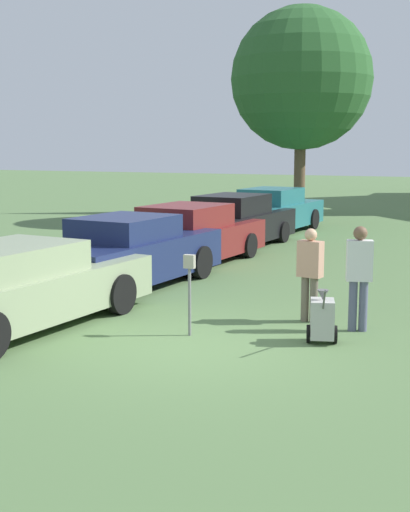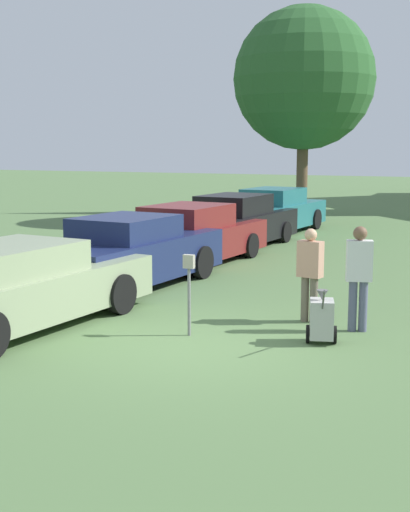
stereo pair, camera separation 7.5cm
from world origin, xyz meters
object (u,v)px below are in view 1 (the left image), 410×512
Objects in this scene: parked_car_black at (235,223)px; parked_car_teal at (273,212)px; parked_car_navy at (129,253)px; parking_meter at (189,279)px; person_supervisor at (359,272)px; equipment_cart at (322,319)px; parked_car_maroon at (189,237)px; person_worker at (310,269)px; parked_car_sage at (18,288)px.

parked_car_teal is (0.00, 3.85, 0.00)m from parked_car_black.
parked_car_black is at bearing 95.74° from parked_car_navy.
person_supervisor is (2.46, 1.34, 0.07)m from parking_meter.
equipment_cart is at bearing 10.95° from parking_meter.
parked_car_maroon reaches higher than parking_meter.
person_worker is (4.39, -1.53, 0.19)m from parked_car_navy.
parked_car_teal is 3.28× the size of person_worker.
parked_car_teal reaches higher than parked_car_sage.
person_supervisor is at bearing -37.77° from parked_car_maroon.
equipment_cart is (4.92, -13.16, -0.34)m from parked_car_teal.
person_supervisor is at bearing 28.62° from parking_meter.
parking_meter is 0.81× the size of person_worker.
equipment_cart is (4.92, -9.30, -0.34)m from parked_car_black.
parking_meter is at bearing -60.24° from parked_car_maroon.
person_worker is at bearing -34.57° from person_supervisor.
parking_meter is at bearing 12.48° from person_supervisor.
person_worker is (4.39, -8.06, 0.20)m from parked_car_black.
parked_car_sage is 2.93m from parking_meter.
parked_car_sage is 1.00× the size of parked_car_maroon.
person_worker is (4.39, 2.34, 0.24)m from parked_car_sage.
parked_car_sage is at bearing -84.28° from parked_car_navy.
parked_car_maroon is at bearing 113.78° from equipment_cart.
equipment_cart is at bearing -56.41° from parked_car_black.
parked_car_sage is 5.68m from person_supervisor.
parked_car_sage reaches higher than parking_meter.
parked_car_black is at bearing -73.81° from person_supervisor.
person_worker is 1.45m from equipment_cart.
parked_car_sage is 1.06× the size of parked_car_navy.
parked_car_navy is at bearing 134.90° from equipment_cart.
parked_car_sage is at bearing -84.27° from parked_car_teal.
parked_car_navy is 0.95× the size of parked_car_teal.
person_worker is at bearing -64.04° from parked_car_teal.
parked_car_teal is 5.38× the size of equipment_cart.
parked_car_sage is 4.98m from person_worker.
person_worker is at bearing -13.45° from parked_car_navy.
parked_car_black reaches higher than parked_car_maroon.
parked_car_sage is 1.02× the size of parked_car_black.
parked_car_black is 0.99× the size of parked_car_teal.
parking_meter is at bearing -67.98° from parked_car_black.
parked_car_teal reaches higher than parked_car_maroon.
parked_car_teal is at bearing -82.72° from person_supervisor.
parked_car_black is at bearing 95.73° from parked_car_maroon.
parked_car_black is (0.00, 3.34, 0.02)m from parked_car_maroon.
parked_car_navy is 3.20m from parked_car_maroon.
parked_car_teal is (0.00, 7.20, 0.02)m from parked_car_maroon.
parked_car_maroon is at bearing -34.95° from person_worker.
parked_car_teal is 12.70m from person_worker.
parked_car_black is 9.90m from person_supervisor.
parked_car_teal reaches higher than parked_car_navy.
equipment_cart is at bearing -23.62° from parked_car_navy.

